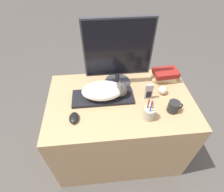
{
  "coord_description": "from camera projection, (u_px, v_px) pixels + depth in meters",
  "views": [
    {
      "loc": [
        -0.16,
        -0.58,
        1.74
      ],
      "look_at": [
        -0.07,
        0.34,
        0.81
      ],
      "focal_mm": 28.0,
      "sensor_mm": 36.0,
      "label": 1
    }
  ],
  "objects": [
    {
      "name": "computer_mouse",
      "position": [
        74.0,
        118.0,
        1.22
      ],
      "size": [
        0.07,
        0.1,
        0.04
      ],
      "color": "black",
      "rests_on": "desk"
    },
    {
      "name": "pen_cup",
      "position": [
        149.0,
        113.0,
        1.21
      ],
      "size": [
        0.08,
        0.08,
        0.19
      ],
      "color": "#B2A893",
      "rests_on": "desk"
    },
    {
      "name": "book_stack",
      "position": [
        165.0,
        75.0,
        1.51
      ],
      "size": [
        0.22,
        0.17,
        0.1
      ],
      "color": "#C6B284",
      "rests_on": "desk"
    },
    {
      "name": "ground_plane",
      "position": [
        123.0,
        181.0,
        1.65
      ],
      "size": [
        12.0,
        12.0,
        0.0
      ],
      "primitive_type": "plane",
      "color": "#4C4742"
    },
    {
      "name": "desk",
      "position": [
        119.0,
        127.0,
        1.63
      ],
      "size": [
        1.14,
        0.71,
        0.75
      ],
      "color": "tan",
      "rests_on": "ground_plane"
    },
    {
      "name": "phone",
      "position": [
        149.0,
        92.0,
        1.33
      ],
      "size": [
        0.06,
        0.02,
        0.14
      ],
      "color": "#99999E",
      "rests_on": "desk"
    },
    {
      "name": "coffee_mug",
      "position": [
        174.0,
        107.0,
        1.26
      ],
      "size": [
        0.11,
        0.08,
        0.09
      ],
      "color": "black",
      "rests_on": "desk"
    },
    {
      "name": "baseball",
      "position": [
        163.0,
        90.0,
        1.39
      ],
      "size": [
        0.07,
        0.07,
        0.07
      ],
      "color": "beige",
      "rests_on": "desk"
    },
    {
      "name": "keyboard",
      "position": [
        103.0,
        97.0,
        1.37
      ],
      "size": [
        0.48,
        0.18,
        0.02
      ],
      "color": "black",
      "rests_on": "desk"
    },
    {
      "name": "monitor",
      "position": [
        118.0,
        52.0,
        1.29
      ],
      "size": [
        0.51,
        0.22,
        0.56
      ],
      "color": "#333338",
      "rests_on": "desk"
    },
    {
      "name": "cat",
      "position": [
        106.0,
        90.0,
        1.32
      ],
      "size": [
        0.35,
        0.19,
        0.13
      ],
      "color": "white",
      "rests_on": "keyboard"
    }
  ]
}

